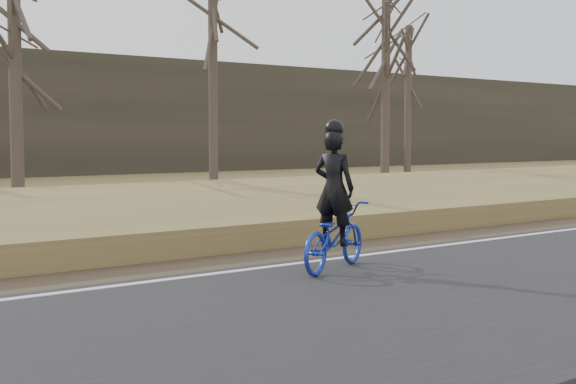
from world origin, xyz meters
TOP-DOWN VIEW (x-y plane):
  - ground at (0.00, 0.00)m, footprint 120.00×120.00m
  - edge_line at (0.00, 0.20)m, footprint 120.00×0.12m
  - shoulder at (0.00, 1.20)m, footprint 120.00×1.60m
  - embankment at (0.00, 4.20)m, footprint 120.00×5.00m
  - ballast at (0.00, 8.00)m, footprint 120.00×3.00m
  - railroad at (0.00, 8.00)m, footprint 120.00×2.40m
  - cyclist at (-2.95, -0.55)m, footprint 1.90×1.30m
  - bare_tree_near_left at (-2.66, 13.08)m, footprint 0.36×0.36m
  - bare_tree_center at (6.07, 16.75)m, footprint 0.36×0.36m
  - bare_tree_right at (12.76, 14.35)m, footprint 0.36×0.36m
  - bare_tree_far_right at (19.57, 19.63)m, footprint 0.36×0.36m

SIDE VIEW (x-z plane):
  - ground at x=0.00m, z-range 0.00..0.00m
  - shoulder at x=0.00m, z-range 0.00..0.04m
  - edge_line at x=0.00m, z-range 0.06..0.07m
  - embankment at x=0.00m, z-range 0.00..0.44m
  - ballast at x=0.00m, z-range 0.00..0.45m
  - railroad at x=0.00m, z-range 0.38..0.67m
  - cyclist at x=-2.95m, z-range -0.33..1.77m
  - bare_tree_near_left at x=-2.66m, z-range 0.00..6.92m
  - bare_tree_far_right at x=19.57m, z-range 0.00..7.50m
  - bare_tree_right at x=12.76m, z-range 0.00..8.14m
  - bare_tree_center at x=6.07m, z-range 0.00..9.25m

